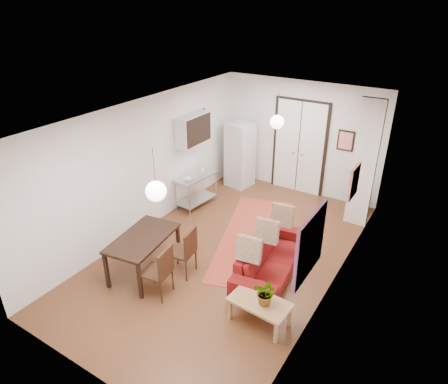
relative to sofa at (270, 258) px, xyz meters
The scene contains 27 objects.
floor 1.05m from the sofa, behind, with size 7.00×7.00×0.00m, color brown.
ceiling 2.77m from the sofa, behind, with size 4.20×7.00×0.02m, color silver.
wall_back 3.92m from the sofa, 105.29° to the left, with size 4.20×0.02×2.90m, color silver.
wall_front 3.70m from the sofa, 106.33° to the right, with size 4.20×0.02×2.90m, color silver.
wall_left 3.29m from the sofa, behind, with size 0.02×7.00×2.90m, color silver.
wall_right 1.59m from the sofa, ahead, with size 0.02×7.00×2.90m, color silver.
double_doors 3.81m from the sofa, 105.47° to the left, with size 1.44×0.06×2.50m, color white.
stub_partition 3.03m from the sofa, 72.15° to the left, with size 0.50×0.10×2.90m, color silver.
wall_cabinet 3.69m from the sofa, 150.87° to the left, with size 0.35×1.00×0.70m, color silver.
painting_popart 2.06m from the sofa, 46.12° to the right, with size 0.05×1.00×1.00m, color red.
painting_abstract 2.06m from the sofa, 40.35° to the left, with size 0.05×0.50×0.60m, color beige.
poster_back 3.82m from the sofa, 87.45° to the left, with size 0.40×0.03×0.50m, color red.
print_left 4.07m from the sofa, 145.26° to the left, with size 0.03×0.44×0.54m, color #A37843.
pendant_back 3.04m from the sofa, 115.01° to the left, with size 0.30×0.30×0.80m.
pendant_front 2.87m from the sofa, 117.79° to the right, with size 0.30×0.30×0.80m.
kilim_rug 1.26m from the sofa, 132.17° to the left, with size 1.33×3.54×0.01m, color #C84B32.
sofa is the anchor object (origin of this frame).
coffee_table 1.33m from the sofa, 71.20° to the right, with size 0.99×0.59×0.43m.
potted_plant 1.40m from the sofa, 67.22° to the right, with size 0.37×0.32×0.42m, color #365C29.
kitchen_counter 3.10m from the sofa, 152.20° to the left, with size 0.65×1.11×0.81m.
bowl 3.01m from the sofa, 157.33° to the left, with size 0.19×0.19×0.05m, color silver.
soap_bottle 3.27m from the sofa, 148.26° to the left, with size 0.08×0.08×0.17m, color teal.
fridge 3.95m from the sofa, 128.62° to the left, with size 0.62×0.62×1.75m, color silver.
dining_table 2.39m from the sofa, 148.21° to the right, with size 1.00×1.51×0.78m.
dining_chair_near 1.64m from the sofa, 150.48° to the right, with size 0.52×0.69×0.97m.
dining_chair_far 2.07m from the sofa, 133.24° to the right, with size 0.52×0.69×0.97m.
black_side_chair 3.42m from the sofa, 78.00° to the left, with size 0.39×0.40×0.79m.
Camera 1 is at (3.51, -5.78, 4.77)m, focal length 32.00 mm.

